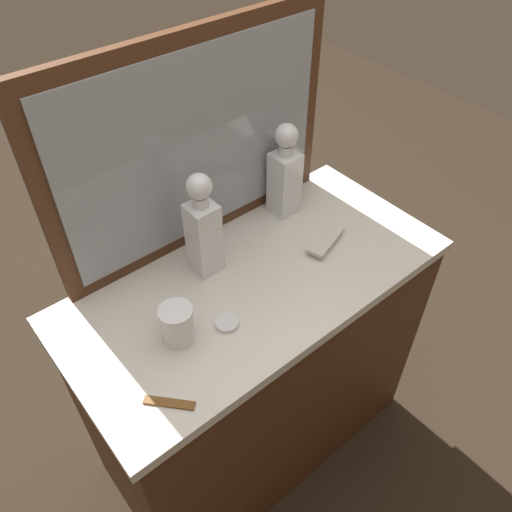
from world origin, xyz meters
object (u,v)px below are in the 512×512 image
crystal_decanter_far_left (285,178)px  tortoiseshell_comb (169,403)px  silver_brush_front (325,241)px  crystal_tumbler_far_right (178,325)px  porcelain_dish (227,323)px  crystal_decanter_front (204,234)px

crystal_decanter_far_left → tortoiseshell_comb: (-0.64, -0.34, -0.12)m
silver_brush_front → crystal_decanter_far_left: bearing=85.8°
crystal_tumbler_far_right → porcelain_dish: bearing=-20.2°
porcelain_dish → tortoiseshell_comb: (-0.23, -0.09, -0.00)m
crystal_decanter_front → silver_brush_front: size_ratio=2.00×
crystal_tumbler_far_right → tortoiseshell_comb: crystal_tumbler_far_right is taller
crystal_decanter_far_left → silver_brush_front: (-0.01, -0.20, -0.11)m
tortoiseshell_comb → crystal_decanter_front: bearing=43.2°
silver_brush_front → crystal_tumbler_far_right: bearing=-178.8°
crystal_decanter_front → porcelain_dish: crystal_decanter_front is taller
porcelain_dish → tortoiseshell_comb: 0.25m
crystal_decanter_far_left → silver_brush_front: crystal_decanter_far_left is taller
crystal_tumbler_far_right → porcelain_dish: 0.13m
crystal_decanter_front → crystal_tumbler_far_right: bearing=-141.2°
crystal_decanter_far_left → silver_brush_front: 0.22m
silver_brush_front → tortoiseshell_comb: (-0.63, -0.15, -0.01)m
crystal_decanter_front → silver_brush_front: crystal_decanter_front is taller
crystal_tumbler_far_right → silver_brush_front: crystal_tumbler_far_right is taller
crystal_decanter_far_left → crystal_tumbler_far_right: size_ratio=2.89×
tortoiseshell_comb → crystal_tumbler_far_right: bearing=49.2°
tortoiseshell_comb → crystal_decanter_far_left: bearing=28.1°
crystal_tumbler_far_right → tortoiseshell_comb: (-0.12, -0.13, -0.04)m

